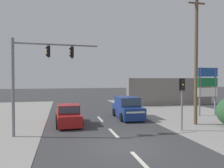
{
  "coord_description": "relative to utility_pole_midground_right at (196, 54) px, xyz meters",
  "views": [
    {
      "loc": [
        -3.3,
        -10.76,
        3.54
      ],
      "look_at": [
        0.14,
        4.0,
        3.17
      ],
      "focal_mm": 35.0,
      "sensor_mm": 36.0,
      "label": 1
    }
  ],
  "objects": [
    {
      "name": "lane_dash_mid",
      "position": [
        -6.74,
        -1.03,
        -5.43
      ],
      "size": [
        0.2,
        2.4,
        0.01
      ],
      "primitive_type": "cube",
      "color": "silver",
      "rests_on": "ground"
    },
    {
      "name": "shopping_plaza_sign",
      "position": [
        3.57,
        3.39,
        -2.45
      ],
      "size": [
        2.1,
        0.16,
        4.6
      ],
      "color": "slate",
      "rests_on": "ground"
    },
    {
      "name": "lane_dash_near",
      "position": [
        -6.74,
        -6.03,
        -5.43
      ],
      "size": [
        0.2,
        2.4,
        0.01
      ],
      "primitive_type": "cube",
      "color": "silver",
      "rests_on": "ground"
    },
    {
      "name": "suv_oncoming_near",
      "position": [
        -4.27,
        3.87,
        -4.55
      ],
      "size": [
        2.12,
        4.57,
        1.9
      ],
      "color": "navy",
      "rests_on": "ground"
    },
    {
      "name": "shopfront_wall_far",
      "position": [
        4.26,
        11.97,
        -3.63
      ],
      "size": [
        12.0,
        1.0,
        3.6
      ],
      "primitive_type": "cube",
      "color": "gray",
      "rests_on": "ground"
    },
    {
      "name": "utility_pole_midground_right",
      "position": [
        0.0,
        0.0,
        0.0
      ],
      "size": [
        1.8,
        0.26,
        10.37
      ],
      "color": "brown",
      "rests_on": "ground"
    },
    {
      "name": "ground_plane",
      "position": [
        -6.74,
        -4.03,
        -5.43
      ],
      "size": [
        140.0,
        140.0,
        0.0
      ],
      "primitive_type": "plane",
      "color": "#3A3A3D"
    },
    {
      "name": "sedan_crossing_left",
      "position": [
        -9.52,
        2.19,
        -4.73
      ],
      "size": [
        2.0,
        4.29,
        1.56
      ],
      "color": "maroon",
      "rests_on": "ground"
    },
    {
      "name": "pedestal_signal_right_kerb",
      "position": [
        -2.12,
        -1.58,
        -3.01
      ],
      "size": [
        0.44,
        0.3,
        3.56
      ],
      "color": "slate",
      "rests_on": "ground"
    },
    {
      "name": "traffic_signal_mast",
      "position": [
        -11.59,
        -0.55,
        -1.28
      ],
      "size": [
        5.29,
        0.52,
        6.0
      ],
      "color": "slate",
      "rests_on": "ground"
    },
    {
      "name": "lane_dash_far",
      "position": [
        -6.74,
        3.97,
        -5.43
      ],
      "size": [
        0.2,
        2.4,
        0.01
      ],
      "primitive_type": "cube",
      "color": "silver",
      "rests_on": "ground"
    }
  ]
}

